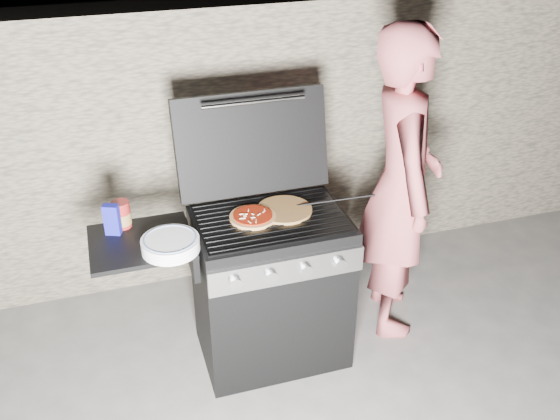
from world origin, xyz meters
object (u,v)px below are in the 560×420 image
object	(u,v)px
sauce_jar	(121,214)
person	(401,186)
pizza_topped	(253,216)
gas_grill	(228,296)

from	to	relation	value
sauce_jar	person	distance (m)	1.54
pizza_topped	person	xyz separation A→B (m)	(0.89, 0.08, -0.00)
gas_grill	sauce_jar	xyz separation A→B (m)	(-0.49, 0.16, 0.52)
gas_grill	pizza_topped	size ratio (longest dim) A/B	5.52
pizza_topped	sauce_jar	size ratio (longest dim) A/B	1.72
gas_grill	pizza_topped	xyz separation A→B (m)	(0.16, 0.02, 0.47)
pizza_topped	person	world-z (taller)	person
pizza_topped	sauce_jar	world-z (taller)	sauce_jar
pizza_topped	person	bearing A→B (deg)	5.05
sauce_jar	person	bearing A→B (deg)	-2.19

